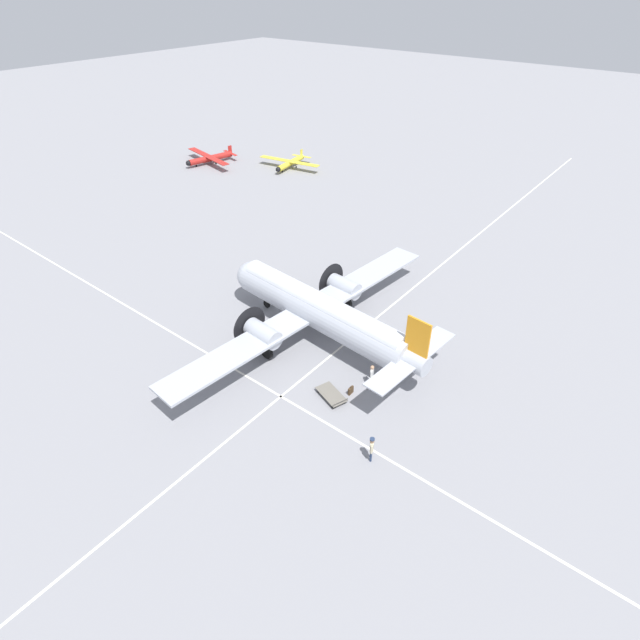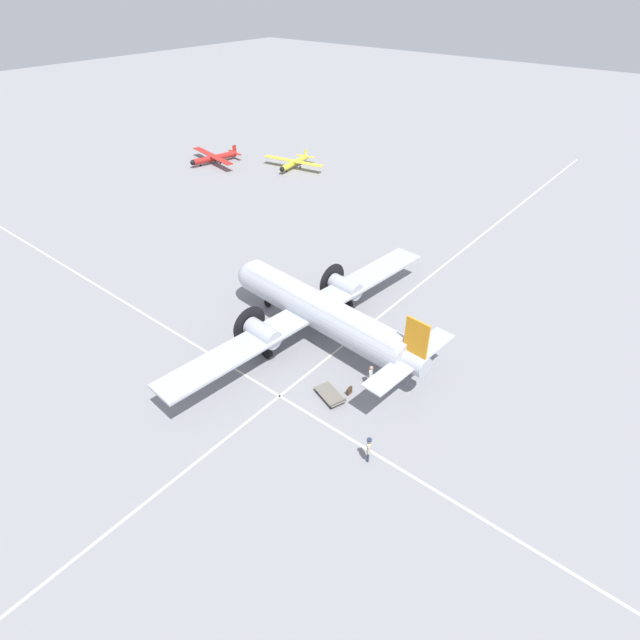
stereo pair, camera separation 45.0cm
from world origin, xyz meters
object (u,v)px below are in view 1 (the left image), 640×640
airliner_main (316,309)px  light_aircraft_taxiing (290,163)px  suitcase_near_door (351,390)px  baggage_cart (331,395)px  passenger_boarding (372,373)px  light_aircraft_distant (209,158)px  crew_foreground (372,447)px

airliner_main → light_aircraft_taxiing: airliner_main is taller
suitcase_near_door → baggage_cart: bearing=-35.2°
passenger_boarding → suitcase_near_door: bearing=139.5°
passenger_boarding → light_aircraft_distant: light_aircraft_distant is taller
passenger_boarding → light_aircraft_taxiing: 47.20m
passenger_boarding → suitcase_near_door: (1.64, -0.60, -0.77)m
airliner_main → passenger_boarding: bearing=167.5°
crew_foreground → light_aircraft_taxiing: light_aircraft_taxiing is taller
light_aircraft_distant → light_aircraft_taxiing: 12.33m
suitcase_near_door → light_aircraft_taxiing: 47.88m
passenger_boarding → light_aircraft_taxiing: light_aircraft_taxiing is taller
airliner_main → light_aircraft_distant: (-23.45, -39.34, -1.72)m
crew_foreground → suitcase_near_door: crew_foreground is taller
airliner_main → light_aircraft_distant: 45.83m
baggage_cart → airliner_main: bearing=-23.9°
airliner_main → baggage_cart: size_ratio=10.49×
airliner_main → crew_foreground: airliner_main is taller
light_aircraft_distant → suitcase_near_door: bearing=71.2°
suitcase_near_door → light_aircraft_taxiing: (-33.11, -34.58, 0.51)m
airliner_main → baggage_cart: 7.52m
suitcase_near_door → light_aircraft_distant: 52.91m
crew_foreground → light_aircraft_taxiing: bearing=14.3°
crew_foreground → passenger_boarding: size_ratio=1.05×
airliner_main → light_aircraft_taxiing: (-29.37, -28.52, -1.75)m
light_aircraft_taxiing → passenger_boarding: bearing=38.6°
light_aircraft_distant → baggage_cart: bearing=69.6°
crew_foreground → light_aircraft_distant: size_ratio=0.17×
passenger_boarding → light_aircraft_taxiing: size_ratio=0.18×
passenger_boarding → crew_foreground: bearing=-167.0°
crew_foreground → light_aircraft_distant: light_aircraft_distant is taller
suitcase_near_door → airliner_main: bearing=-121.6°
airliner_main → passenger_boarding: size_ratio=15.59×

